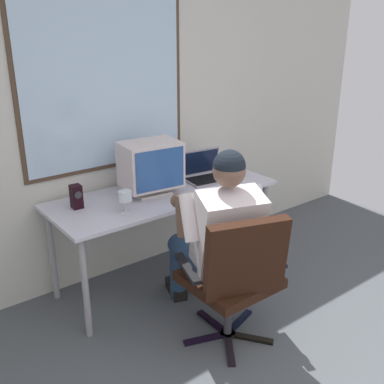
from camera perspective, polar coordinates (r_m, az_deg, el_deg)
name	(u,v)px	position (r m, az deg, el deg)	size (l,w,h in m)	color
wall_rear	(110,109)	(3.43, -10.09, 10.07)	(5.43, 0.08, 2.56)	beige
desk	(164,200)	(3.38, -3.45, -1.06)	(1.68, 0.66, 0.72)	#95939A
office_chair	(236,273)	(2.74, 5.53, -10.01)	(0.67, 0.63, 0.90)	black
person_seated	(218,236)	(2.90, 3.27, -5.50)	(0.67, 0.91, 1.23)	navy
crt_monitor	(151,165)	(3.26, -5.15, 3.34)	(0.43, 0.33, 0.38)	beige
laptop	(204,171)	(3.60, 1.50, 2.57)	(0.37, 0.32, 0.23)	#948C9B
wine_glass	(125,197)	(3.00, -8.28, -0.63)	(0.09, 0.09, 0.15)	silver
desk_speaker	(76,197)	(3.13, -14.14, -0.56)	(0.07, 0.08, 0.16)	black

